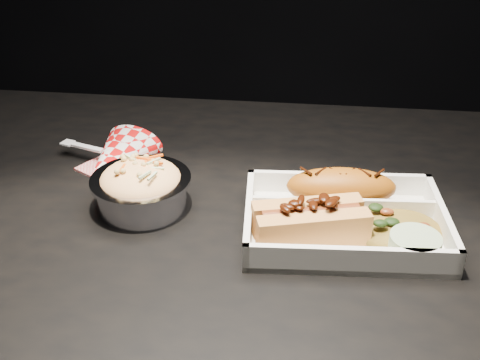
% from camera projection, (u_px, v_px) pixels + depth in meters
% --- Properties ---
extents(dining_table, '(1.20, 0.80, 0.75)m').
position_uv_depth(dining_table, '(226.00, 269.00, 0.84)').
color(dining_table, black).
rests_on(dining_table, ground).
extents(food_tray, '(0.26, 0.20, 0.04)m').
position_uv_depth(food_tray, '(344.00, 224.00, 0.76)').
color(food_tray, white).
rests_on(food_tray, dining_table).
extents(fried_pastry, '(0.15, 0.07, 0.05)m').
position_uv_depth(fried_pastry, '(341.00, 187.00, 0.80)').
color(fried_pastry, '#9E520F').
rests_on(fried_pastry, food_tray).
extents(hotdog, '(0.15, 0.09, 0.06)m').
position_uv_depth(hotdog, '(310.00, 220.00, 0.73)').
color(hotdog, '#E1974C').
rests_on(hotdog, food_tray).
extents(fried_rice_mound, '(0.12, 0.10, 0.03)m').
position_uv_depth(fried_rice_mound, '(398.00, 222.00, 0.74)').
color(fried_rice_mound, olive).
rests_on(fried_rice_mound, food_tray).
extents(cupcake_liner, '(0.06, 0.06, 0.03)m').
position_uv_depth(cupcake_liner, '(414.00, 247.00, 0.70)').
color(cupcake_liner, '#A2B98C').
rests_on(cupcake_liner, food_tray).
extents(foil_coleslaw_cup, '(0.13, 0.13, 0.07)m').
position_uv_depth(foil_coleslaw_cup, '(141.00, 186.00, 0.80)').
color(foil_coleslaw_cup, silver).
rests_on(foil_coleslaw_cup, dining_table).
extents(napkin_fork, '(0.18, 0.14, 0.10)m').
position_uv_depth(napkin_fork, '(116.00, 156.00, 0.91)').
color(napkin_fork, red).
rests_on(napkin_fork, dining_table).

